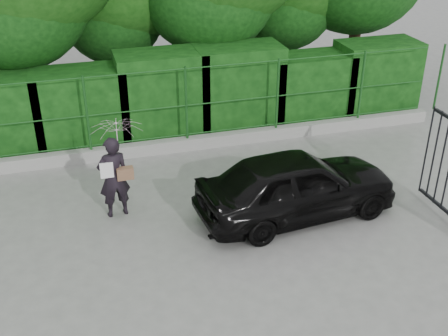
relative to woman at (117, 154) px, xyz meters
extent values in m
plane|color=gray|center=(1.50, -2.03, -1.31)|extent=(80.00, 80.00, 0.00)
cube|color=#9E9E99|center=(1.50, 2.47, -1.16)|extent=(14.00, 0.25, 0.30)
cylinder|color=#184B19|center=(-0.40, 2.47, -0.11)|extent=(0.06, 0.06, 1.80)
cylinder|color=#184B19|center=(1.90, 2.47, -0.11)|extent=(0.06, 0.06, 1.80)
cylinder|color=#184B19|center=(4.20, 2.47, -0.11)|extent=(0.06, 0.06, 1.80)
cylinder|color=#184B19|center=(6.50, 2.47, -0.11)|extent=(0.06, 0.06, 1.80)
cylinder|color=#184B19|center=(8.80, 2.47, -0.11)|extent=(0.06, 0.06, 1.80)
cylinder|color=#184B19|center=(1.50, 2.47, -0.91)|extent=(13.60, 0.03, 0.03)
cylinder|color=#184B19|center=(1.50, 2.47, -0.16)|extent=(13.60, 0.03, 0.03)
cylinder|color=#184B19|center=(1.50, 2.47, 0.74)|extent=(13.60, 0.03, 0.03)
cube|color=black|center=(-0.50, 3.47, -0.35)|extent=(2.20, 1.20, 1.92)
cube|color=black|center=(1.50, 3.47, -0.22)|extent=(2.20, 1.20, 2.18)
cube|color=black|center=(3.50, 3.47, -0.21)|extent=(2.20, 1.20, 2.19)
cube|color=black|center=(5.50, 3.47, -0.41)|extent=(2.20, 1.20, 1.80)
cube|color=black|center=(7.50, 3.47, -0.31)|extent=(2.20, 1.20, 2.00)
cylinder|color=black|center=(-1.50, 5.17, 0.94)|extent=(0.36, 0.36, 4.50)
cylinder|color=black|center=(1.00, 6.47, 0.32)|extent=(0.36, 0.36, 3.25)
cylinder|color=black|center=(3.50, 5.47, 0.82)|extent=(0.36, 0.36, 4.25)
cylinder|color=black|center=(6.00, 6.17, 0.44)|extent=(0.36, 0.36, 3.50)
cylinder|color=black|center=(8.00, 5.77, 1.07)|extent=(0.36, 0.36, 4.75)
cylinder|color=black|center=(6.10, -1.53, -0.26)|extent=(0.04, 0.04, 1.90)
cylinder|color=black|center=(6.10, -1.28, -0.26)|extent=(0.04, 0.04, 1.90)
cylinder|color=black|center=(6.10, -1.03, -0.26)|extent=(0.04, 0.04, 1.90)
imported|color=black|center=(-0.10, -0.03, -0.47)|extent=(0.67, 0.49, 1.68)
imported|color=silver|center=(0.05, 0.02, 0.22)|extent=(0.99, 1.01, 0.91)
cube|color=brown|center=(0.12, -0.11, -0.37)|extent=(0.32, 0.15, 0.24)
cube|color=white|center=(-0.22, -0.15, -0.24)|extent=(0.25, 0.02, 0.32)
imported|color=black|center=(3.30, -1.01, -0.63)|extent=(4.10, 1.98, 1.35)
camera|label=1|loc=(-0.68, -9.71, 4.74)|focal=45.00mm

